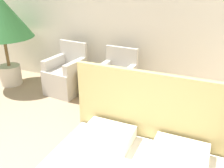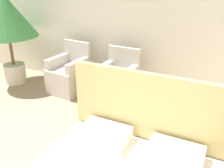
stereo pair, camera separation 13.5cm
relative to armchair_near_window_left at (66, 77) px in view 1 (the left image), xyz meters
name	(u,v)px [view 1 (the left image)]	position (x,y,z in m)	size (l,w,h in m)	color
wall_back	(122,13)	(0.89, 0.59, 1.15)	(10.00, 0.06, 2.90)	silver
armchair_near_window_left	(66,77)	(0.00, 0.00, 0.00)	(0.65, 0.70, 0.93)	#B7B2A8
armchair_near_window_right	(115,86)	(1.00, 0.00, 0.00)	(0.61, 0.67, 0.93)	#B7B2A8
potted_palm	(1,19)	(-1.25, -0.14, 1.00)	(1.15, 1.15, 1.79)	beige
side_table	(89,85)	(0.50, -0.03, -0.06)	(0.37, 0.37, 0.49)	gold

